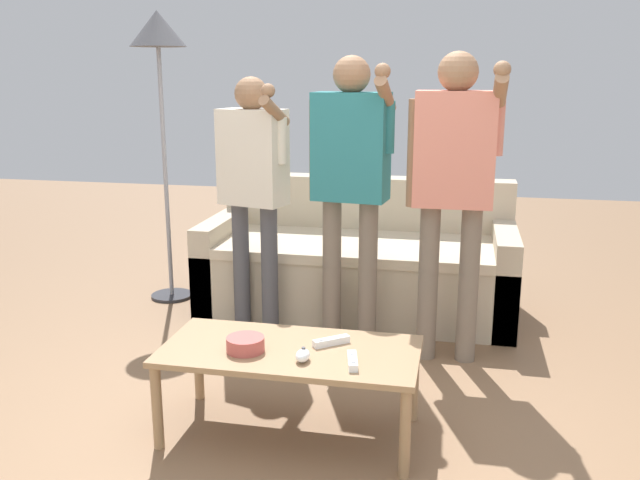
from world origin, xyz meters
name	(u,v)px	position (x,y,z in m)	size (l,w,h in m)	color
ground_plane	(306,429)	(0.00, 0.00, 0.00)	(12.00, 12.00, 0.00)	brown
couch	(359,265)	(-0.01, 1.61, 0.29)	(1.95, 0.90, 0.82)	#B7A88E
coffee_table	(290,358)	(-0.06, -0.04, 0.34)	(1.07, 0.52, 0.39)	#997551
snack_bowl	(245,344)	(-0.23, -0.10, 0.42)	(0.16, 0.16, 0.06)	#B24C47
game_remote_nunchuk	(303,355)	(0.02, -0.16, 0.41)	(0.06, 0.09, 0.05)	white
floor_lamp	(158,50)	(-1.30, 1.55, 1.64)	(0.36, 0.36, 1.88)	#2D2D33
player_left	(253,177)	(-0.54, 1.05, 0.93)	(0.44, 0.38, 1.48)	#47474C
player_center	(351,169)	(0.02, 0.99, 1.00)	(0.47, 0.36, 1.59)	#756656
player_right	(454,173)	(0.57, 0.89, 1.01)	(0.48, 0.31, 1.61)	#756656
game_remote_wand_near	(331,341)	(0.10, 0.03, 0.41)	(0.15, 0.13, 0.03)	white
game_remote_wand_far	(353,361)	(0.22, -0.15, 0.41)	(0.07, 0.16, 0.03)	white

